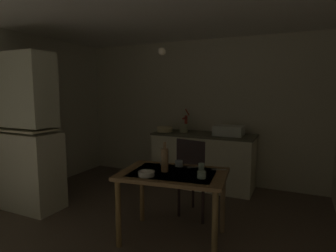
{
  "coord_description": "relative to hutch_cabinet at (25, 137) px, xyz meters",
  "views": [
    {
      "loc": [
        1.62,
        -2.71,
        1.56
      ],
      "look_at": [
        0.24,
        0.26,
        1.15
      ],
      "focal_mm": 30.18,
      "sensor_mm": 36.0,
      "label": 1
    }
  ],
  "objects": [
    {
      "name": "sink_basin",
      "position": [
        2.28,
        1.8,
        -0.0
      ],
      "size": [
        0.44,
        0.34,
        0.15
      ],
      "color": "white",
      "rests_on": "counter_cabinet"
    },
    {
      "name": "serving_bowl_wide",
      "position": [
        1.92,
        -0.17,
        -0.21
      ],
      "size": [
        0.16,
        0.16,
        0.05
      ],
      "primitive_type": "cylinder",
      "color": "white",
      "rests_on": "dining_table"
    },
    {
      "name": "teacup_mint",
      "position": [
        2.43,
        -0.0,
        -0.2
      ],
      "size": [
        0.09,
        0.09,
        0.06
      ],
      "primitive_type": "cylinder",
      "color": "#ADD1C1",
      "rests_on": "dining_table"
    },
    {
      "name": "dining_table",
      "position": [
        2.11,
        0.06,
        -0.33
      ],
      "size": [
        1.17,
        0.86,
        0.73
      ],
      "color": "olive",
      "rests_on": "ground"
    },
    {
      "name": "hand_pump",
      "position": [
        1.55,
        1.84,
        0.09
      ],
      "size": [
        0.05,
        0.27,
        0.39
      ],
      "color": "maroon",
      "rests_on": "counter_cabinet"
    },
    {
      "name": "ceiling_slab",
      "position": [
        1.63,
        0.18,
        1.51
      ],
      "size": [
        4.35,
        3.98,
        0.1
      ],
      "primitive_type": "cube",
      "color": "silver"
    },
    {
      "name": "pendant_bulb",
      "position": [
        1.91,
        0.21,
        1.02
      ],
      "size": [
        0.08,
        0.08,
        0.08
      ],
      "primitive_type": "sphere",
      "color": "#F9EFCC"
    },
    {
      "name": "counter_cabinet",
      "position": [
        1.88,
        1.8,
        -0.52
      ],
      "size": [
        1.63,
        0.64,
        0.88
      ],
      "color": "beige",
      "rests_on": "ground"
    },
    {
      "name": "mixing_bowl_counter",
      "position": [
        1.2,
        1.75,
        -0.04
      ],
      "size": [
        0.26,
        0.26,
        0.08
      ],
      "primitive_type": "cylinder",
      "color": "beige",
      "rests_on": "counter_cabinet"
    },
    {
      "name": "mug_dark",
      "position": [
        1.89,
        0.3,
        -0.19
      ],
      "size": [
        0.09,
        0.09,
        0.09
      ],
      "primitive_type": "cylinder",
      "color": "#9EB2C6",
      "rests_on": "dining_table"
    },
    {
      "name": "teacup_cream",
      "position": [
        2.07,
        0.3,
        -0.2
      ],
      "size": [
        0.09,
        0.09,
        0.06
      ],
      "primitive_type": "cylinder",
      "color": "#9EB2C6",
      "rests_on": "dining_table"
    },
    {
      "name": "hutch_cabinet",
      "position": [
        0.0,
        0.0,
        0.0
      ],
      "size": [
        0.95,
        0.46,
        2.05
      ],
      "color": "beige",
      "rests_on": "ground"
    },
    {
      "name": "stoneware_crock",
      "position": [
        1.52,
        1.82,
        -0.01
      ],
      "size": [
        0.14,
        0.14,
        0.14
      ],
      "primitive_type": "cylinder",
      "color": "beige",
      "rests_on": "counter_cabinet"
    },
    {
      "name": "teaspoon_near_bowl",
      "position": [
        2.51,
        0.35,
        -0.23
      ],
      "size": [
        0.15,
        0.09,
        0.0
      ],
      "primitive_type": "cube",
      "rotation": [
        0.0,
        0.0,
        0.45
      ],
      "color": "beige",
      "rests_on": "dining_table"
    },
    {
      "name": "ground_plane",
      "position": [
        1.63,
        0.18,
        -0.96
      ],
      "size": [
        5.25,
        5.25,
        0.0
      ],
      "primitive_type": "plane",
      "color": "brown"
    },
    {
      "name": "wall_left",
      "position": [
        -0.54,
        0.18,
        0.25
      ],
      "size": [
        0.1,
        3.98,
        2.42
      ],
      "primitive_type": "cube",
      "color": "beige",
      "rests_on": "ground"
    },
    {
      "name": "glass_bottle",
      "position": [
        2.01,
        0.05,
        -0.1
      ],
      "size": [
        0.08,
        0.08,
        0.31
      ],
      "color": "olive",
      "rests_on": "dining_table"
    },
    {
      "name": "wall_back",
      "position": [
        1.63,
        2.17,
        0.25
      ],
      "size": [
        4.35,
        0.1,
        2.42
      ],
      "primitive_type": "cube",
      "color": "beige",
      "rests_on": "ground"
    },
    {
      "name": "mug_tall",
      "position": [
        2.34,
        0.26,
        -0.19
      ],
      "size": [
        0.06,
        0.06,
        0.07
      ],
      "primitive_type": "cylinder",
      "color": "#ADD1C1",
      "rests_on": "dining_table"
    },
    {
      "name": "table_knife",
      "position": [
        2.24,
        0.34,
        -0.23
      ],
      "size": [
        0.13,
        0.15,
        0.0
      ],
      "primitive_type": "cube",
      "rotation": [
        0.0,
        0.0,
        4.0
      ],
      "color": "silver",
      "rests_on": "dining_table"
    },
    {
      "name": "chair_far_side",
      "position": [
        2.14,
        0.65,
        -0.44
      ],
      "size": [
        0.47,
        0.47,
        0.99
      ],
      "color": "#312220",
      "rests_on": "ground"
    }
  ]
}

